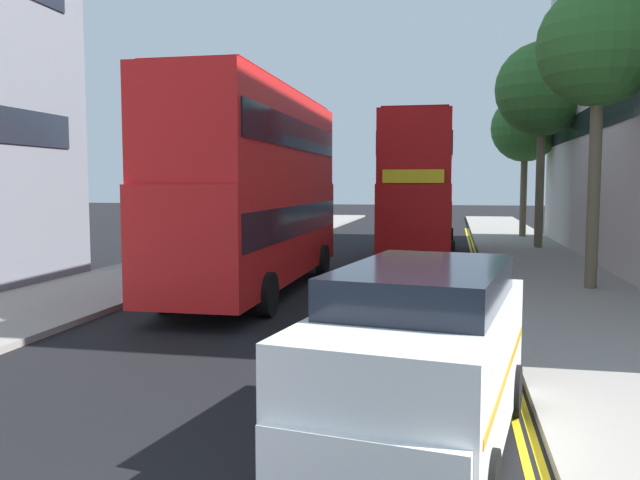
% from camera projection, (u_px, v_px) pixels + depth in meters
% --- Properties ---
extents(sidewalk_right, '(4.00, 80.00, 0.14)m').
position_uv_depth(sidewalk_right, '(564.00, 290.00, 18.34)').
color(sidewalk_right, gray).
rests_on(sidewalk_right, ground).
extents(sidewalk_left, '(4.00, 80.00, 0.14)m').
position_uv_depth(sidewalk_left, '(139.00, 276.00, 20.95)').
color(sidewalk_left, gray).
rests_on(sidewalk_left, ground).
extents(kerb_line_outer, '(0.10, 56.00, 0.01)m').
position_uv_depth(kerb_line_outer, '(491.00, 302.00, 16.82)').
color(kerb_line_outer, yellow).
rests_on(kerb_line_outer, ground).
extents(kerb_line_inner, '(0.10, 56.00, 0.01)m').
position_uv_depth(kerb_line_inner, '(484.00, 302.00, 16.85)').
color(kerb_line_inner, yellow).
rests_on(kerb_line_inner, ground).
extents(double_decker_bus_away, '(2.86, 10.83, 5.64)m').
position_uv_depth(double_decker_bus_away, '(256.00, 184.00, 18.19)').
color(double_decker_bus_away, red).
rests_on(double_decker_bus_away, ground).
extents(double_decker_bus_oncoming, '(2.87, 10.83, 5.64)m').
position_uv_depth(double_decker_bus_oncoming, '(420.00, 184.00, 26.45)').
color(double_decker_bus_oncoming, '#B20F0F').
rests_on(double_decker_bus_oncoming, ground).
extents(taxi_minivan, '(2.64, 5.06, 2.12)m').
position_uv_depth(taxi_minivan, '(420.00, 359.00, 7.39)').
color(taxi_minivan, white).
rests_on(taxi_minivan, ground).
extents(street_tree_near, '(3.33, 3.33, 8.35)m').
position_uv_depth(street_tree_near, '(599.00, 47.00, 17.65)').
color(street_tree_near, '#6B6047').
rests_on(street_tree_near, sidewalk_right).
extents(street_tree_mid, '(3.67, 3.67, 7.76)m').
position_uv_depth(street_tree_mid, '(525.00, 129.00, 35.37)').
color(street_tree_mid, '#6B6047').
rests_on(street_tree_mid, sidewalk_right).
extents(street_tree_far, '(4.19, 4.19, 9.24)m').
position_uv_depth(street_tree_far, '(543.00, 90.00, 29.14)').
color(street_tree_far, '#6B6047').
rests_on(street_tree_far, sidewalk_right).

